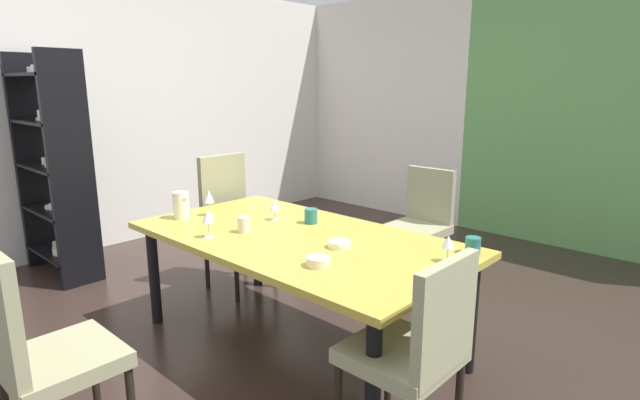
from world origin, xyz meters
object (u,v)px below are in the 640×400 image
chair_right_near (417,345)px  cup_right (473,245)px  serving_bowl_center (339,244)px  wine_glass_near_window (275,206)px  pitcher_left (181,205)px  chair_left_far (232,217)px  cup_west (311,216)px  chair_head_near (39,348)px  wine_glass_south (209,197)px  chair_head_far (421,219)px  serving_bowl_near_shelf (318,261)px  dining_table (297,246)px  cup_east (244,225)px  display_shelf (53,167)px  wine_glass_corner (208,217)px  wine_glass_rear (448,243)px

chair_right_near → cup_right: 0.78m
chair_right_near → serving_bowl_center: 0.81m
chair_right_near → wine_glass_near_window: 1.50m
pitcher_left → chair_right_near: bearing=-2.0°
wine_glass_near_window → pitcher_left: (-0.48, -0.40, -0.01)m
chair_left_far → cup_west: bearing=85.7°
cup_west → wine_glass_near_window: bearing=-155.9°
chair_left_far → chair_right_near: bearing=73.0°
chair_head_near → cup_right: (0.96, 1.84, 0.21)m
wine_glass_south → chair_head_far: bearing=63.4°
wine_glass_south → serving_bowl_near_shelf: wine_glass_south is taller
dining_table → cup_east: cup_east is taller
chair_left_far → chair_head_far: 1.51m
chair_head_far → serving_bowl_near_shelf: 1.77m
cup_right → display_shelf: bearing=-164.0°
cup_right → pitcher_left: size_ratio=0.48×
serving_bowl_center → cup_east: bearing=-164.0°
chair_head_far → wine_glass_near_window: size_ratio=6.62×
display_shelf → cup_east: 2.09m
wine_glass_south → serving_bowl_near_shelf: bearing=-9.4°
serving_bowl_center → cup_east: cup_east is taller
wine_glass_corner → cup_west: 0.67m
dining_table → chair_head_near: size_ratio=2.05×
wine_glass_south → cup_east: 0.50m
chair_left_far → cup_right: size_ratio=11.93×
chair_left_far → serving_bowl_near_shelf: size_ratio=8.59×
serving_bowl_center → cup_west: 0.52m
pitcher_left → wine_glass_rear: bearing=15.2°
chair_head_near → display_shelf: bearing=158.5°
wine_glass_south → cup_right: 1.75m
serving_bowl_center → cup_east: (-0.62, -0.18, 0.03)m
chair_right_near → cup_west: chair_right_near is taller
pitcher_left → cup_west: bearing=35.4°
wine_glass_corner → serving_bowl_near_shelf: wine_glass_corner is taller
wine_glass_corner → display_shelf: bearing=-176.0°
display_shelf → wine_glass_corner: 2.00m
chair_right_near → cup_right: size_ratio=10.52×
wine_glass_south → serving_bowl_center: bearing=4.6°
dining_table → pitcher_left: pitcher_left is taller
wine_glass_near_window → cup_east: size_ratio=1.46×
wine_glass_near_window → display_shelf: bearing=-161.5°
wine_glass_south → serving_bowl_near_shelf: 1.23m
chair_head_far → wine_glass_rear: chair_head_far is taller
wine_glass_corner → cup_right: 1.49m
wine_glass_near_window → cup_right: size_ratio=1.59×
wine_glass_near_window → serving_bowl_center: bearing=-11.7°
chair_right_near → chair_head_near: chair_head_near is taller
chair_right_near → chair_head_far: 2.03m
chair_left_far → chair_head_near: 2.01m
wine_glass_corner → serving_bowl_center: size_ratio=1.33×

